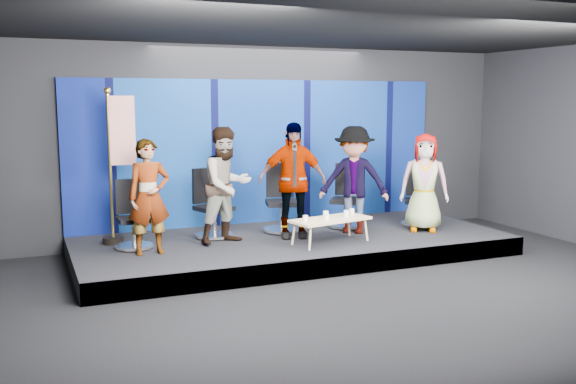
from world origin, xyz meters
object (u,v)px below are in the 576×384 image
at_px(chair_c, 281,209).
at_px(mug_a, 305,218).
at_px(panelist_c, 292,180).
at_px(coffee_table, 330,220).
at_px(chair_e, 418,206).
at_px(chair_d, 346,206).
at_px(panelist_e, 424,182).
at_px(mug_c, 326,214).
at_px(mug_d, 346,213).
at_px(flag_stand, 118,162).
at_px(mug_e, 352,212).
at_px(panelist_a, 149,197).
at_px(chair_b, 212,215).
at_px(panelist_d, 354,180).
at_px(panelist_b, 227,185).
at_px(chair_a, 133,226).
at_px(mug_b, 327,217).

bearing_deg(chair_c, mug_a, -79.36).
height_order(panelist_c, coffee_table, panelist_c).
bearing_deg(chair_e, coffee_table, -129.64).
relative_size(chair_d, panelist_e, 0.67).
relative_size(mug_c, mug_d, 1.02).
distance_m(mug_a, flag_stand, 3.04).
height_order(mug_a, mug_d, mug_d).
relative_size(chair_d, mug_e, 11.71).
bearing_deg(coffee_table, chair_c, 108.39).
bearing_deg(panelist_a, mug_a, -13.73).
relative_size(panelist_c, chair_e, 1.82).
relative_size(panelist_c, panelist_e, 1.13).
bearing_deg(chair_b, chair_d, -20.54).
distance_m(panelist_a, panelist_e, 4.67).
relative_size(panelist_d, panelist_e, 1.08).
xyz_separation_m(panelist_a, flag_stand, (-0.30, 0.88, 0.45)).
bearing_deg(panelist_e, panelist_b, -154.86).
height_order(chair_a, coffee_table, chair_a).
xyz_separation_m(chair_c, coffee_table, (0.38, -1.13, -0.02)).
bearing_deg(panelist_b, coffee_table, -41.34).
bearing_deg(panelist_d, panelist_a, -141.20).
xyz_separation_m(chair_a, panelist_d, (3.64, -0.30, 0.56)).
xyz_separation_m(panelist_b, mug_e, (1.97, -0.47, -0.47)).
bearing_deg(chair_c, chair_b, -165.45).
bearing_deg(mug_b, flag_stand, 155.57).
height_order(coffee_table, mug_b, mug_b).
distance_m(chair_b, flag_stand, 1.73).
relative_size(chair_a, mug_b, 11.49).
bearing_deg(coffee_table, panelist_a, 172.19).
bearing_deg(panelist_b, chair_d, -8.48).
bearing_deg(chair_b, panelist_d, -32.48).
bearing_deg(chair_e, mug_b, -128.54).
height_order(chair_a, mug_e, chair_a).
xyz_separation_m(chair_c, mug_a, (-0.09, -1.21, 0.06)).
distance_m(mug_b, flag_stand, 3.35).
bearing_deg(chair_d, chair_c, -148.35).
bearing_deg(mug_b, panelist_d, 37.84).
relative_size(chair_b, mug_d, 11.30).
height_order(chair_d, panelist_d, panelist_d).
relative_size(chair_e, panelist_e, 0.62).
bearing_deg(mug_d, coffee_table, -171.82).
distance_m(mug_b, mug_e, 0.64).
xyz_separation_m(panelist_a, mug_c, (2.73, -0.28, -0.40)).
xyz_separation_m(mug_a, mug_d, (0.77, 0.12, 0.00)).
bearing_deg(chair_a, flag_stand, 104.88).
bearing_deg(chair_e, panelist_c, -146.23).
distance_m(chair_b, chair_c, 1.23).
bearing_deg(mug_a, mug_c, 22.35).
distance_m(chair_c, chair_e, 2.52).
bearing_deg(mug_b, mug_c, 68.27).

